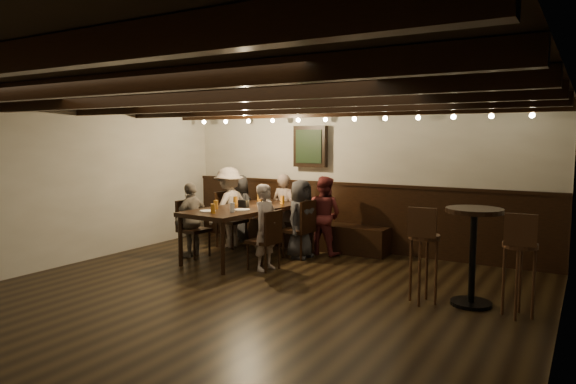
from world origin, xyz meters
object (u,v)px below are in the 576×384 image
Objects in this scene: person_bench_right at (324,215)px; person_right_far at (266,227)px; chair_left_near at (231,230)px; person_bench_centre at (284,210)px; dining_table at (246,211)px; person_left_near at (229,207)px; chair_right_near at (299,240)px; person_bench_left at (239,208)px; bar_stool_left at (423,267)px; high_top_table at (473,242)px; bar_stool_right at (519,278)px; chair_right_far at (264,251)px; person_left_far at (192,220)px; person_right_near at (301,219)px; chair_left_far at (193,239)px.

person_right_far is at bearing 83.66° from person_bench_right.
person_bench_centre is at bearing 129.79° from chair_left_near.
person_bench_centre is 1.03× the size of person_right_far.
dining_table is 1.59× the size of person_left_near.
chair_right_near is at bearing 140.17° from person_bench_centre.
bar_stool_left is at bearing 159.52° from person_bench_left.
high_top_table is at bearing 158.66° from person_bench_centre.
chair_left_near is 1.75m from person_right_far.
bar_stool_right reaches higher than chair_left_near.
bar_stool_right reaches higher than high_top_table.
person_right_far is (0.71, -0.51, -0.12)m from dining_table.
chair_right_far is (1.37, -1.01, -0.03)m from chair_left_near.
person_bench_left is 1.03× the size of person_left_far.
person_right_near is (1.50, -0.11, -0.07)m from person_left_near.
person_bench_centre reaches higher than chair_left_far.
person_left_far is 1.05× the size of bar_stool_right.
chair_right_far is at bearing 90.00° from chair_left_far.
chair_left_near is at bearing 154.41° from bar_stool_left.
chair_left_near is at bearing 39.79° from person_bench_centre.
chair_left_far is 4.37m from high_top_table.
person_right_near is at bearing 145.86° from bar_stool_left.
person_left_far reaches higher than high_top_table.
chair_left_near is 0.75× the size of person_bench_right.
chair_right_near reaches higher than chair_right_far.
person_right_near reaches higher than bar_stool_right.
person_right_far is at bearing 116.57° from person_bench_centre.
person_bench_left is at bearing 160.05° from high_top_table.
bar_stool_right is (3.33, -1.19, 0.14)m from chair_right_near.
chair_left_near is 1.51m from person_right_near.
person_bench_right is 3.00m from high_top_table.
chair_right_far is 0.97m from person_right_near.
chair_right_far is 0.73× the size of person_left_far.
person_right_near reaches higher than bar_stool_left.
person_bench_centre reaches higher than person_right_far.
person_right_near reaches higher than chair_left_far.
bar_stool_right is (3.37, -0.29, -0.20)m from person_right_far.
dining_table is 0.88m from person_right_far.
chair_right_near is 1.00m from person_bench_centre.
high_top_table is 0.99× the size of bar_stool_right.
person_bench_left is 1.71m from person_right_near.
chair_right_far is 2.43m from bar_stool_left.
person_left_near is at bearing -90.00° from chair_left_near.
person_right_near is at bearing -2.02° from chair_right_far.
person_bench_right is at bearing 129.29° from person_left_far.
person_right_near reaches higher than person_left_far.
bar_stool_left is at bearing -157.55° from high_top_table.
person_bench_centre reaches higher than person_right_near.
bar_stool_right is (0.50, -0.16, -0.31)m from high_top_table.
person_right_far is at bearing 180.00° from person_right_near.
chair_right_far is 0.70× the size of person_right_far.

